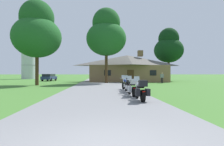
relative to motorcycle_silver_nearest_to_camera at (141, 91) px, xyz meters
The scene contains 13 objects.
ground_plane 13.79m from the motorcycle_silver_nearest_to_camera, 98.79° to the left, with size 500.00×500.00×0.00m, color #42752D.
asphalt_driveway 11.82m from the motorcycle_silver_nearest_to_camera, 100.27° to the left, with size 6.40×80.00×0.06m, color slate.
motorcycle_silver_nearest_to_camera is the anchor object (origin of this frame).
motorcycle_black_second_in_row 2.17m from the motorcycle_silver_nearest_to_camera, 91.94° to the left, with size 0.74×2.08×1.30m.
motorcycle_blue_third_in_row 4.66m from the motorcycle_silver_nearest_to_camera, 89.99° to the left, with size 0.66×2.08×1.30m.
motorcycle_blue_farthest_in_row 6.51m from the motorcycle_silver_nearest_to_camera, 88.63° to the left, with size 0.82×2.07×1.30m.
stone_lodge 24.79m from the motorcycle_silver_nearest_to_camera, 83.33° to the left, with size 14.38×7.79×5.77m.
bystander_gray_shirt_near_lodge 20.15m from the motorcycle_silver_nearest_to_camera, 68.29° to the left, with size 0.51×0.34×1.67m.
tree_by_lodge_front 20.10m from the motorcycle_silver_nearest_to_camera, 93.66° to the left, with size 6.09×6.09×11.53m.
tree_left_near 19.07m from the motorcycle_silver_nearest_to_camera, 124.77° to the left, with size 6.17×6.17×10.96m.
tree_right_of_lodge 30.61m from the motorcycle_silver_nearest_to_camera, 66.80° to the left, with size 5.89×5.89×10.79m.
metal_silo_distant 47.70m from the motorcycle_silver_nearest_to_camera, 116.83° to the left, with size 3.85×3.85×8.35m.
parked_navy_suv_far_left 31.27m from the motorcycle_silver_nearest_to_camera, 113.38° to the left, with size 2.18×4.73×1.40m.
Camera 1 is at (-0.07, -3.54, 1.53)m, focal length 30.17 mm.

